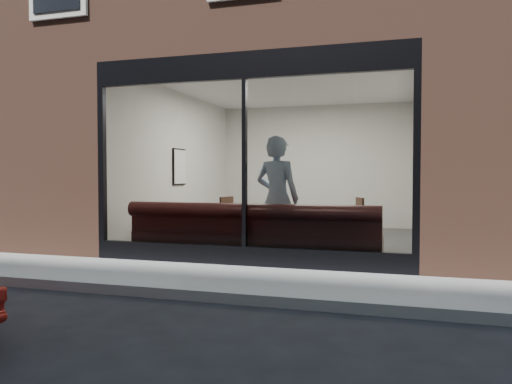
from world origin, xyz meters
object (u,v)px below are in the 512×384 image
(banquette, at_px, (253,248))
(cafe_chair_right, at_px, (350,235))
(cafe_table_right, at_px, (338,212))
(cafe_table_left, at_px, (174,209))
(person, at_px, (277,199))
(cafe_chair_left, at_px, (219,232))

(banquette, distance_m, cafe_chair_right, 2.32)
(cafe_table_right, bearing_deg, cafe_table_left, -176.47)
(banquette, height_order, person, person)
(person, relative_size, cafe_table_right, 3.29)
(cafe_table_right, relative_size, cafe_chair_left, 1.36)
(banquette, bearing_deg, cafe_table_left, 152.26)
(person, height_order, cafe_table_left, person)
(cafe_chair_right, bearing_deg, banquette, 32.65)
(banquette, xyz_separation_m, cafe_chair_right, (1.31, 1.91, 0.01))
(person, relative_size, cafe_chair_left, 4.47)
(cafe_table_right, bearing_deg, cafe_chair_right, 80.44)
(person, bearing_deg, banquette, 41.52)
(person, bearing_deg, cafe_table_right, -118.78)
(banquette, relative_size, cafe_table_right, 6.60)
(person, height_order, cafe_table_right, person)
(cafe_chair_right, bearing_deg, cafe_chair_left, -16.84)
(banquette, bearing_deg, cafe_table_right, 44.04)
(person, bearing_deg, cafe_chair_left, -30.42)
(cafe_chair_left, bearing_deg, cafe_table_left, 60.34)
(cafe_table_right, distance_m, cafe_chair_left, 2.50)
(banquette, distance_m, cafe_table_right, 1.73)
(person, bearing_deg, cafe_table_left, -6.91)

